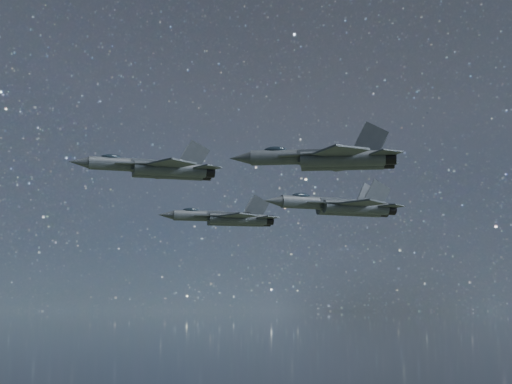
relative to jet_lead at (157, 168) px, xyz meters
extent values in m
cylinder|color=#2D3338|center=(-3.78, 0.04, 0.20)|extent=(6.66, 1.46, 1.40)
cone|color=#2D3338|center=(-8.09, 0.08, 0.20)|extent=(2.17, 1.28, 1.26)
ellipsoid|color=black|center=(-4.85, 0.05, 0.87)|extent=(2.15, 0.96, 0.69)
cube|color=#2D3338|center=(0.89, -0.01, 0.16)|extent=(7.37, 1.42, 1.17)
cylinder|color=#2D3338|center=(1.24, -0.91, -0.25)|extent=(7.55, 1.47, 1.40)
cylinder|color=#2D3338|center=(1.26, 0.89, -0.25)|extent=(7.55, 1.47, 1.40)
cylinder|color=black|center=(5.37, -0.95, -0.25)|extent=(1.18, 1.30, 1.29)
cylinder|color=black|center=(5.39, 0.85, -0.25)|extent=(1.18, 1.30, 1.29)
cube|color=#2D3338|center=(-2.17, -1.19, 0.09)|extent=(4.77, 1.90, 0.11)
cube|color=#2D3338|center=(-2.15, 1.23, 0.09)|extent=(4.77, 1.82, 0.11)
cube|color=#2D3338|center=(1.04, -3.06, -0.07)|extent=(4.93, 5.07, 0.18)
cube|color=#2D3338|center=(1.10, 3.04, -0.07)|extent=(4.95, 5.09, 0.18)
cube|color=#2D3338|center=(5.00, -2.11, -0.07)|extent=(2.90, 2.97, 0.13)
cube|color=#2D3338|center=(5.04, 2.02, -0.07)|extent=(2.92, 2.98, 0.13)
cube|color=#2D3338|center=(3.84, -1.16, 1.46)|extent=(3.12, 0.43, 3.20)
cube|color=#2D3338|center=(3.86, 1.09, 1.46)|extent=(3.12, 0.40, 3.20)
cylinder|color=#2D3338|center=(10.18, 27.68, -1.17)|extent=(7.52, 2.16, 1.56)
cone|color=#2D3338|center=(5.38, 28.07, -1.17)|extent=(2.51, 1.60, 1.40)
ellipsoid|color=black|center=(8.98, 27.77, -0.41)|extent=(2.46, 1.24, 0.77)
cube|color=#2D3338|center=(15.37, 27.25, -1.22)|extent=(8.32, 2.17, 1.30)
cylinder|color=#2D3338|center=(15.69, 26.22, -1.67)|extent=(8.52, 2.25, 1.56)
cylinder|color=#2D3338|center=(15.85, 28.22, -1.67)|extent=(8.52, 2.25, 1.56)
cylinder|color=black|center=(20.29, 25.84, -1.67)|extent=(1.42, 1.55, 1.44)
cylinder|color=black|center=(20.45, 27.84, -1.67)|extent=(1.42, 1.55, 1.44)
cube|color=#2D3338|center=(11.86, 26.18, -1.29)|extent=(5.32, 2.47, 0.12)
cube|color=#2D3338|center=(12.09, 28.88, -1.29)|extent=(5.30, 1.67, 0.12)
cube|color=#2D3338|center=(15.29, 23.84, -1.47)|extent=(5.36, 5.58, 0.20)
cube|color=#2D3338|center=(15.85, 30.63, -1.47)|extent=(5.63, 5.73, 0.20)
cube|color=#2D3338|center=(19.78, 24.58, -1.47)|extent=(3.16, 3.25, 0.15)
cube|color=#2D3338|center=(20.16, 29.17, -1.47)|extent=(3.32, 3.37, 0.15)
cube|color=#2D3338|center=(18.57, 25.73, 0.24)|extent=(3.46, 0.72, 3.57)
cube|color=#2D3338|center=(18.77, 28.23, 0.24)|extent=(3.49, 0.52, 3.57)
cylinder|color=#2D3338|center=(12.26, -6.76, 0.51)|extent=(7.42, 4.21, 1.55)
cone|color=#2D3338|center=(7.83, -4.96, 0.51)|extent=(2.74, 2.19, 1.40)
ellipsoid|color=black|center=(11.15, -6.31, 1.26)|extent=(2.59, 1.86, 0.77)
cube|color=#2D3338|center=(17.06, -8.71, 0.46)|extent=(8.13, 4.46, 1.30)
cylinder|color=#2D3338|center=(17.05, -9.78, 0.01)|extent=(8.34, 4.59, 1.55)
cylinder|color=#2D3338|center=(17.80, -7.94, 0.01)|extent=(8.34, 4.59, 1.55)
cylinder|color=black|center=(21.30, -11.51, 0.01)|extent=(1.74, 1.82, 1.43)
cylinder|color=black|center=(22.05, -9.66, 0.01)|extent=(1.74, 1.82, 1.43)
cube|color=#2D3338|center=(13.41, -8.68, 0.39)|extent=(4.94, 3.75, 0.12)
cube|color=#2D3338|center=(14.43, -6.19, 0.39)|extent=(5.30, 2.07, 0.12)
cube|color=#2D3338|center=(15.97, -11.93, 0.21)|extent=(4.47, 4.87, 0.20)
cube|color=#2D3338|center=(18.52, -5.65, 0.21)|extent=(5.69, 5.58, 0.20)
cube|color=#2D3338|center=(20.44, -12.56, 0.21)|extent=(2.61, 2.78, 0.15)
cube|color=#2D3338|center=(22.17, -8.31, 0.21)|extent=(3.37, 3.34, 0.15)
cube|color=#2D3338|center=(19.64, -11.10, 1.91)|extent=(3.16, 1.70, 3.55)
cube|color=#2D3338|center=(20.57, -8.79, 1.91)|extent=(3.36, 1.19, 3.55)
cylinder|color=#2D3338|center=(21.30, 10.88, -1.23)|extent=(7.84, 1.83, 1.65)
cone|color=#2D3338|center=(16.23, 10.76, -1.23)|extent=(2.57, 1.54, 1.48)
ellipsoid|color=black|center=(20.03, 10.85, -0.44)|extent=(2.54, 1.17, 0.81)
cube|color=#2D3338|center=(26.78, 11.01, -1.28)|extent=(8.68, 1.79, 1.37)
cylinder|color=#2D3338|center=(27.22, 9.97, -1.75)|extent=(8.90, 1.86, 1.65)
cylinder|color=#2D3338|center=(27.17, 12.08, -1.75)|extent=(8.90, 1.86, 1.65)
cylinder|color=black|center=(32.07, 10.08, -1.75)|extent=(1.41, 1.55, 1.52)
cylinder|color=black|center=(32.02, 12.19, -1.75)|extent=(1.41, 1.55, 1.52)
cube|color=#2D3338|center=(23.23, 9.50, -1.35)|extent=(5.60, 2.06, 0.13)
cube|color=#2D3338|center=(23.16, 12.35, -1.35)|extent=(5.60, 2.31, 0.13)
cube|color=#2D3338|center=(27.07, 7.43, -1.54)|extent=(5.84, 5.99, 0.21)
cube|color=#2D3338|center=(26.90, 14.60, -1.54)|extent=(5.76, 5.94, 0.21)
cube|color=#2D3338|center=(31.69, 8.70, -1.54)|extent=(3.44, 3.51, 0.16)
cube|color=#2D3338|center=(31.57, 13.55, -1.54)|extent=(3.39, 3.48, 0.16)
cube|color=#2D3338|center=(30.29, 9.78, 0.25)|extent=(3.67, 0.49, 3.75)
cube|color=#2D3338|center=(30.23, 12.41, 0.25)|extent=(3.66, 0.55, 3.75)
camera|label=1|loc=(-10.40, -73.99, -14.98)|focal=50.00mm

